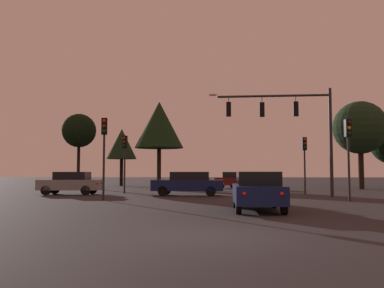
# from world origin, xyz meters

# --- Properties ---
(ground_plane) EXTENTS (168.00, 168.00, 0.00)m
(ground_plane) POSITION_xyz_m (0.00, 24.50, 0.00)
(ground_plane) COLOR #262326
(ground_plane) RESTS_ON ground
(traffic_signal_mast_arm) EXTENTS (7.55, 0.55, 6.65)m
(traffic_signal_mast_arm) POSITION_xyz_m (4.42, 15.53, 4.79)
(traffic_signal_mast_arm) COLOR #232326
(traffic_signal_mast_arm) RESTS_ON ground
(traffic_light_corner_left) EXTENTS (0.34, 0.37, 4.22)m
(traffic_light_corner_left) POSITION_xyz_m (6.70, 11.61, 2.99)
(traffic_light_corner_left) COLOR #232326
(traffic_light_corner_left) RESTS_ON ground
(traffic_light_corner_right) EXTENTS (0.35, 0.38, 4.09)m
(traffic_light_corner_right) POSITION_xyz_m (-6.57, 18.74, 2.91)
(traffic_light_corner_right) COLOR #232326
(traffic_light_corner_right) RESTS_ON ground
(traffic_light_median) EXTENTS (0.34, 0.37, 4.42)m
(traffic_light_median) POSITION_xyz_m (-6.11, 11.81, 3.13)
(traffic_light_median) COLOR #232326
(traffic_light_median) RESTS_ON ground
(traffic_light_far_side) EXTENTS (0.32, 0.36, 3.89)m
(traffic_light_far_side) POSITION_xyz_m (5.95, 18.48, 2.78)
(traffic_light_far_side) COLOR #232326
(traffic_light_far_side) RESTS_ON ground
(car_nearside_lane) EXTENTS (1.84, 4.04, 1.52)m
(car_nearside_lane) POSITION_xyz_m (1.53, 6.38, 0.79)
(car_nearside_lane) COLOR #0F1947
(car_nearside_lane) RESTS_ON ground
(car_crossing_left) EXTENTS (4.09, 1.98, 1.52)m
(car_crossing_left) POSITION_xyz_m (-9.83, 17.05, 0.79)
(car_crossing_left) COLOR gray
(car_crossing_left) RESTS_ON ground
(car_crossing_right) EXTENTS (4.63, 1.77, 1.52)m
(car_crossing_right) POSITION_xyz_m (-1.89, 16.45, 0.80)
(car_crossing_right) COLOR #0F1947
(car_crossing_right) RESTS_ON ground
(car_far_lane) EXTENTS (4.61, 4.42, 1.52)m
(car_far_lane) POSITION_xyz_m (1.99, 27.07, 0.80)
(car_far_lane) COLOR #4C0F0F
(car_far_lane) RESTS_ON ground
(tree_behind_sign) EXTENTS (4.68, 4.68, 7.79)m
(tree_behind_sign) POSITION_xyz_m (12.64, 26.94, 5.42)
(tree_behind_sign) COLOR black
(tree_behind_sign) RESTS_ON ground
(tree_left_far) EXTENTS (3.31, 3.31, 7.23)m
(tree_left_far) POSITION_xyz_m (-13.56, 29.25, 5.54)
(tree_left_far) COLOR black
(tree_left_far) RESTS_ON ground
(tree_center_horizon) EXTENTS (4.93, 4.93, 8.69)m
(tree_center_horizon) POSITION_xyz_m (-5.88, 31.02, 6.29)
(tree_center_horizon) COLOR black
(tree_center_horizon) RESTS_ON ground
(tree_right_cluster) EXTENTS (3.28, 3.28, 6.23)m
(tree_right_cluster) POSITION_xyz_m (-10.42, 33.94, 4.55)
(tree_right_cluster) COLOR black
(tree_right_cluster) RESTS_ON ground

